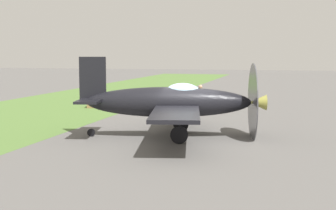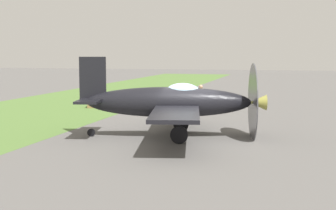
# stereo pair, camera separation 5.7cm
# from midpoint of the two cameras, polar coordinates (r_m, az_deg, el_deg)

# --- Properties ---
(ground_plane) EXTENTS (160.00, 160.00, 0.00)m
(ground_plane) POSITION_cam_midpoint_polar(r_m,az_deg,el_deg) (20.61, 2.33, -4.11)
(ground_plane) COLOR #605E5B
(airplane_lead) EXTENTS (10.22, 8.16, 3.62)m
(airplane_lead) POSITION_cam_midpoint_polar(r_m,az_deg,el_deg) (21.20, 0.37, 0.32)
(airplane_lead) COLOR black
(airplane_lead) RESTS_ON ground
(ground_crew_mechanic) EXTENTS (0.38, 0.56, 1.73)m
(ground_crew_mechanic) POSITION_cam_midpoint_polar(r_m,az_deg,el_deg) (29.37, 3.71, 0.77)
(ground_crew_mechanic) COLOR #847A5B
(ground_crew_mechanic) RESTS_ON ground
(supply_crate) EXTENTS (1.11, 1.11, 0.64)m
(supply_crate) POSITION_cam_midpoint_polar(r_m,az_deg,el_deg) (32.92, -8.54, 0.26)
(supply_crate) COLOR olive
(supply_crate) RESTS_ON ground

